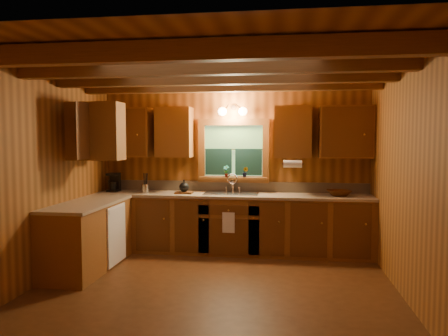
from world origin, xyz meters
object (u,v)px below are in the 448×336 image
cutting_board (184,193)px  wicker_basket (339,193)px  sink (231,197)px  coffee_maker (114,182)px

cutting_board → wicker_basket: (2.32, 0.05, 0.03)m
wicker_basket → cutting_board: bearing=-178.8°
sink → cutting_board: sink is taller
sink → coffee_maker: sink is taller
coffee_maker → wicker_basket: bearing=1.7°
sink → cutting_board: bearing=-174.8°
coffee_maker → cutting_board: size_ratio=1.11×
sink → wicker_basket: sink is taller
coffee_maker → wicker_basket: 3.50m
wicker_basket → coffee_maker: bearing=178.7°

